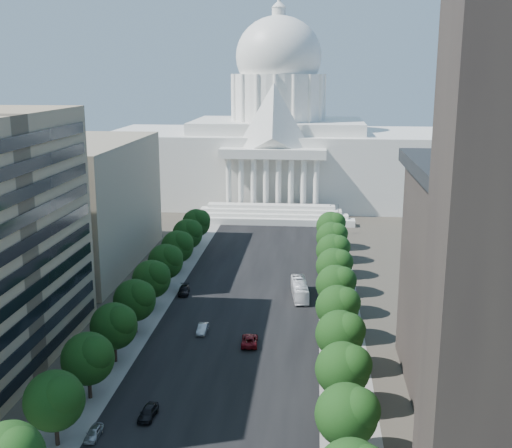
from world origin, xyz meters
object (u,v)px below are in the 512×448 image
(car_parked, at_px, (94,433))
(city_bus, at_px, (300,289))
(car_red, at_px, (250,340))
(car_dark_a, at_px, (148,412))
(car_silver, at_px, (203,329))
(car_dark_b, at_px, (184,290))

(car_parked, distance_m, city_bus, 60.76)
(city_bus, bearing_deg, car_parked, -120.53)
(car_red, xyz_separation_m, city_bus, (7.96, 24.77, 0.89))
(car_dark_a, xyz_separation_m, car_parked, (-5.71, -5.45, -0.11))
(car_silver, relative_size, city_bus, 0.38)
(car_silver, distance_m, car_dark_b, 21.40)
(car_dark_a, height_order, car_red, car_red)
(car_dark_b, height_order, car_parked, car_dark_b)
(car_silver, xyz_separation_m, city_bus, (16.94, 20.39, 0.95))
(car_dark_a, distance_m, car_dark_b, 49.86)
(car_silver, relative_size, car_parked, 1.13)
(car_dark_a, distance_m, car_red, 27.58)
(car_dark_a, relative_size, city_bus, 0.39)
(car_dark_a, distance_m, car_silver, 29.64)
(car_dark_a, xyz_separation_m, car_silver, (2.29, 29.55, -0.05))
(car_dark_a, relative_size, car_parked, 1.16)
(car_dark_a, distance_m, car_parked, 7.90)
(car_dark_a, relative_size, car_dark_b, 0.87)
(car_dark_a, xyz_separation_m, car_red, (11.28, 25.17, 0.01))
(car_silver, bearing_deg, car_red, -25.32)
(car_silver, height_order, city_bus, city_bus)
(car_parked, bearing_deg, car_dark_b, 89.35)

